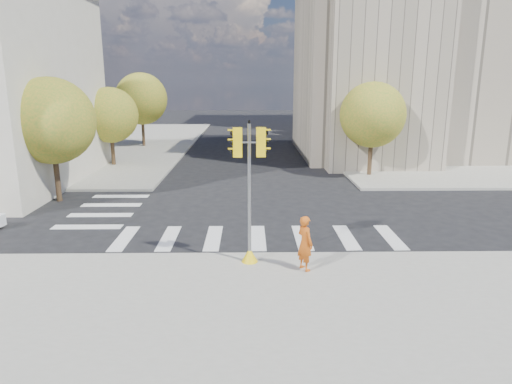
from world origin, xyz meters
The scene contains 16 objects.
ground centered at (0.00, 0.00, 0.00)m, with size 160.00×160.00×0.00m, color black.
sidewalk_near centered at (0.00, -11.00, 0.07)m, with size 30.00×14.00×0.15m, color gray.
sidewalk_far_right centered at (20.00, 26.00, 0.07)m, with size 28.00×40.00×0.15m, color gray.
sidewalk_far_left centered at (-20.00, 26.00, 0.07)m, with size 28.00×40.00×0.15m, color gray.
civic_building centered at (15.59, 19.12, 7.26)m, with size 26.00×16.00×19.39m.
office_tower centered at (22.00, 42.00, 15.00)m, with size 20.00×18.00×30.00m, color #9EA0A3.
tree_lw_near centered at (-10.50, 4.00, 4.20)m, with size 4.40×4.40×6.41m.
tree_lw_mid centered at (-10.50, 14.00, 3.76)m, with size 4.00×4.00×5.77m.
tree_lw_far centered at (-10.50, 24.00, 4.54)m, with size 4.80×4.80×6.95m.
tree_re_near centered at (7.50, 10.00, 4.05)m, with size 4.20×4.20×6.16m.
tree_re_mid centered at (7.50, 22.00, 4.35)m, with size 4.60×4.60×6.66m.
tree_re_far centered at (7.50, 34.00, 3.87)m, with size 4.00×4.00×5.88m.
lamp_near centered at (8.00, 14.00, 4.58)m, with size 0.35×0.18×8.11m.
lamp_far centered at (8.00, 28.00, 4.58)m, with size 0.35×0.18×8.11m.
traffic_signal centered at (-0.44, -4.85, 2.21)m, with size 1.07×0.56×4.82m.
photographer centered at (1.36, -5.54, 1.07)m, with size 0.67×0.44×1.83m, color #C05112.
Camera 1 is at (-0.44, -19.49, 6.20)m, focal length 32.00 mm.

